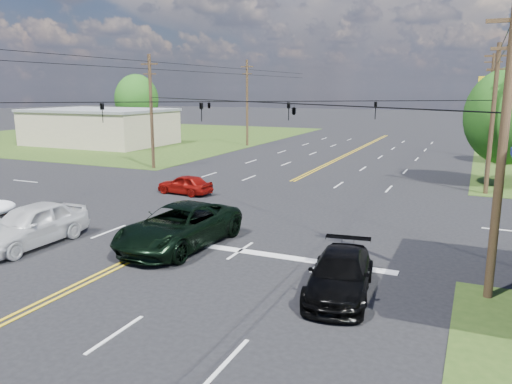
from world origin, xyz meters
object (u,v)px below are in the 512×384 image
at_px(pickup_white, 31,225).
at_px(tree_right_a, 508,116).
at_px(pole_ne, 493,118).
at_px(pickup_dkgreen, 179,226).
at_px(pole_left_far, 247,102).
at_px(pole_right_far, 489,105).
at_px(tree_far_l, 137,100).
at_px(retail_nw, 100,128).
at_px(pole_nw, 151,110).
at_px(pole_se, 502,149).
at_px(suv_black, 340,274).

bearing_deg(pickup_white, tree_right_a, 49.99).
xyz_separation_m(pole_ne, pickup_dkgreen, (-12.18, -17.50, -4.01)).
distance_m(pole_left_far, pole_right_far, 26.00).
distance_m(pole_ne, pole_left_far, 32.20).
bearing_deg(pole_ne, tree_far_l, 152.93).
bearing_deg(pickup_dkgreen, pole_ne, 58.69).
distance_m(retail_nw, pole_nw, 21.60).
relative_size(pole_se, pole_ne, 1.00).
height_order(pole_ne, pole_left_far, pole_left_far).
height_order(pole_se, pole_left_far, pole_left_far).
bearing_deg(suv_black, pole_left_far, 111.48).
relative_size(pole_ne, pole_right_far, 0.95).
xyz_separation_m(pole_right_far, pickup_white, (-18.18, -38.98, -4.25)).
bearing_deg(suv_black, tree_far_l, 125.92).
xyz_separation_m(pole_ne, pole_left_far, (-26.00, 19.00, 0.25)).
height_order(pole_right_far, tree_far_l, pole_right_far).
relative_size(pole_nw, pickup_white, 1.76).
distance_m(pole_ne, pole_right_far, 19.00).
bearing_deg(pole_se, pickup_dkgreen, 177.65).
xyz_separation_m(pole_right_far, pickup_dkgreen, (-12.18, -36.50, -4.26)).
relative_size(pickup_dkgreen, suv_black, 1.34).
xyz_separation_m(pole_se, tree_right_a, (1.00, 21.00, -0.05)).
bearing_deg(pickup_white, pole_right_far, 64.84).
distance_m(pickup_dkgreen, suv_black, 7.99).
distance_m(pole_nw, suv_black, 29.47).
relative_size(tree_right_a, suv_black, 1.69).
relative_size(retail_nw, pole_right_far, 1.60).
bearing_deg(retail_nw, pickup_white, -53.04).
xyz_separation_m(tree_far_l, pickup_dkgreen, (32.82, -40.50, -4.29)).
bearing_deg(tree_right_a, pole_right_far, 93.58).
distance_m(pole_nw, pole_ne, 26.00).
bearing_deg(pickup_white, pole_nw, 111.21).
xyz_separation_m(tree_right_a, tree_far_l, (-46.00, 20.00, 0.33)).
bearing_deg(tree_right_a, pole_left_far, 149.35).
relative_size(retail_nw, pole_ne, 1.68).
bearing_deg(pole_se, retail_nw, 144.21).
height_order(retail_nw, tree_far_l, tree_far_l).
distance_m(pole_right_far, pickup_dkgreen, 38.71).
bearing_deg(tree_right_a, pole_nw, -173.66).
bearing_deg(pickup_dkgreen, suv_black, -12.59).
distance_m(pole_left_far, pickup_dkgreen, 39.26).
distance_m(pole_se, pole_left_far, 45.22).
xyz_separation_m(pole_se, pickup_white, (-18.18, -1.98, -4.00)).
height_order(pole_right_far, pickup_white, pole_right_far).
bearing_deg(pole_left_far, pickup_dkgreen, -69.26).
relative_size(pole_nw, tree_right_a, 1.16).
height_order(pole_se, pole_ne, same).
relative_size(pole_left_far, pole_right_far, 1.00).
bearing_deg(retail_nw, tree_right_a, -12.80).
xyz_separation_m(retail_nw, pole_ne, (43.00, -13.00, 2.92)).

